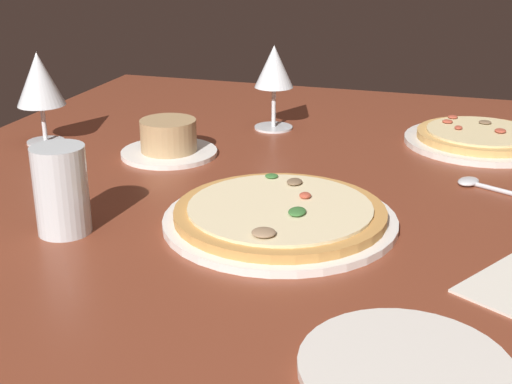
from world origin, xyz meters
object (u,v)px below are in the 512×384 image
at_px(wine_glass_near, 274,70).
at_px(spoon, 476,184).
at_px(pizza_side, 480,138).
at_px(water_glass, 62,196).
at_px(ramekin_on_saucer, 169,141).
at_px(side_plate, 406,368).
at_px(wine_glass_far, 39,82).
at_px(pizza_main, 280,216).

bearing_deg(wine_glass_near, spoon, -119.66).
relative_size(pizza_side, water_glass, 2.33).
xyz_separation_m(ramekin_on_saucer, wine_glass_near, (0.21, -0.12, 0.09)).
distance_m(pizza_side, side_plate, 0.73).
relative_size(wine_glass_near, water_glass, 1.39).
bearing_deg(water_glass, pizza_side, -42.25).
xyz_separation_m(water_glass, spoon, (0.32, -0.50, -0.04)).
relative_size(pizza_side, side_plate, 1.38).
distance_m(ramekin_on_saucer, wine_glass_far, 0.25).
distance_m(pizza_main, pizza_side, 0.51).
xyz_separation_m(wine_glass_near, water_glass, (-0.54, 0.12, -0.06)).
xyz_separation_m(pizza_side, spoon, (-0.22, 0.00, -0.01)).
bearing_deg(water_glass, wine_glass_near, -12.76).
bearing_deg(side_plate, water_glass, 68.42).
height_order(water_glass, side_plate, water_glass).
bearing_deg(wine_glass_near, wine_glass_far, 120.18).
relative_size(pizza_main, spoon, 2.92).
relative_size(pizza_main, ramekin_on_saucer, 1.89).
height_order(ramekin_on_saucer, wine_glass_far, wine_glass_far).
bearing_deg(ramekin_on_saucer, water_glass, -179.76).
height_order(ramekin_on_saucer, wine_glass_near, wine_glass_near).
relative_size(ramekin_on_saucer, side_plate, 0.85).
xyz_separation_m(pizza_side, ramekin_on_saucer, (-0.22, 0.50, 0.01)).
bearing_deg(water_glass, ramekin_on_saucer, 0.24).
bearing_deg(wine_glass_near, water_glass, 167.24).
distance_m(ramekin_on_saucer, water_glass, 0.33).
relative_size(wine_glass_near, side_plate, 0.83).
height_order(pizza_main, side_plate, pizza_main).
height_order(water_glass, spoon, water_glass).
bearing_deg(spoon, wine_glass_near, 60.34).
distance_m(pizza_main, side_plate, 0.34).
bearing_deg(pizza_side, spoon, 179.56).
distance_m(water_glass, spoon, 0.59).
bearing_deg(side_plate, pizza_main, 34.35).
distance_m(wine_glass_near, spoon, 0.44).
bearing_deg(side_plate, spoon, -5.70).
bearing_deg(pizza_main, pizza_side, -28.73).
bearing_deg(ramekin_on_saucer, pizza_main, -131.34).
height_order(wine_glass_near, spoon, wine_glass_near).
bearing_deg(side_plate, wine_glass_near, 24.41).
xyz_separation_m(water_glass, side_plate, (-0.18, -0.45, -0.04)).
height_order(wine_glass_far, spoon, wine_glass_far).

